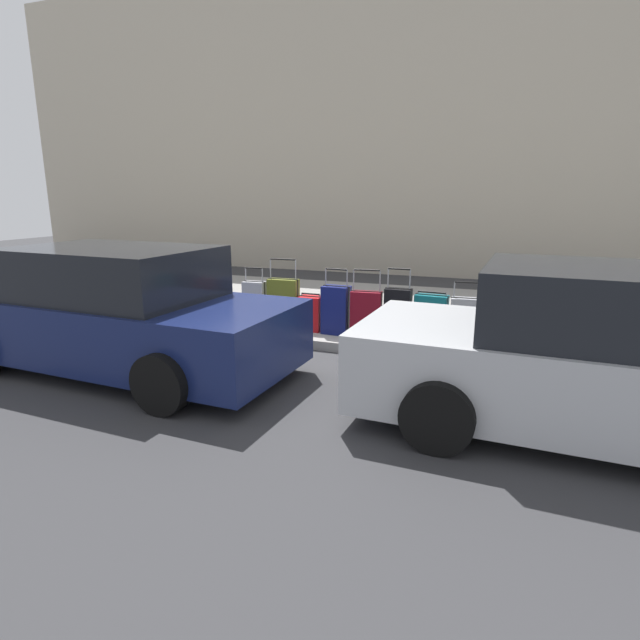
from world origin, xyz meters
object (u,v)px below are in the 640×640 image
Objects in this scene: suitcase_silver_1 at (466,323)px; suitcase_red_6 at (311,313)px; parked_car_silver_0 at (629,362)px; suitcase_olive_0 at (501,328)px; fire_hydrant at (211,294)px; suitcase_teal_2 at (431,319)px; suitcase_navy_5 at (336,310)px; suitcase_silver_8 at (255,304)px; suitcase_black_3 at (398,314)px; suitcase_maroon_4 at (366,314)px; parked_car_navy_1 at (116,313)px; bollard_post at (174,296)px; suitcase_olive_7 at (284,303)px.

suitcase_silver_1 is 1.55× the size of suitcase_red_6.
suitcase_silver_1 is 0.19× the size of parked_car_silver_0.
suitcase_olive_0 is 1.05× the size of fire_hydrant.
suitcase_navy_5 reaches higher than suitcase_teal_2.
suitcase_silver_8 is (2.72, 0.05, 0.02)m from suitcase_teal_2.
suitcase_olive_0 is 0.99× the size of suitcase_silver_1.
suitcase_black_3 is 3.08m from fire_hydrant.
suitcase_navy_5 is (1.87, -0.04, 0.02)m from suitcase_silver_1.
suitcase_navy_5 is at bearing -179.41° from suitcase_silver_8.
suitcase_silver_8 is at bearing -0.52° from suitcase_silver_1.
fire_hydrant is (3.54, 0.01, 0.11)m from suitcase_teal_2.
suitcase_navy_5 is 1.05× the size of suitcase_silver_8.
suitcase_olive_0 is 0.91× the size of suitcase_navy_5.
parked_car_silver_0 reaches higher than suitcase_red_6.
parked_car_silver_0 is at bearing 145.21° from suitcase_maroon_4.
suitcase_olive_0 is 0.19× the size of parked_car_navy_1.
suitcase_maroon_4 reaches higher than bollard_post.
parked_car_silver_0 reaches higher than parked_car_navy_1.
suitcase_red_6 is at bearing -5.01° from suitcase_maroon_4.
suitcase_silver_8 is (0.46, 0.08, -0.03)m from suitcase_olive_7.
fire_hydrant is (4.03, -0.08, 0.11)m from suitcase_silver_1.
suitcase_teal_2 reaches higher than suitcase_red_6.
suitcase_red_6 is 0.73× the size of bollard_post.
suitcase_teal_2 is at bearing -149.51° from parked_car_navy_1.
parked_car_silver_0 is 1.04× the size of parked_car_navy_1.
suitcase_teal_2 is (0.48, -0.08, -0.00)m from suitcase_silver_1.
fire_hydrant is 0.63m from bollard_post.
suitcase_maroon_4 is 1.07× the size of suitcase_silver_8.
parked_car_navy_1 is (1.32, 2.14, 0.20)m from suitcase_olive_7.
suitcase_silver_8 is at bearing -175.84° from bollard_post.
suitcase_olive_0 reaches higher than fire_hydrant.
suitcase_olive_7 reaches higher than suitcase_silver_8.
suitcase_silver_8 is (2.26, 0.01, -0.01)m from suitcase_black_3.
suitcase_silver_8 reaches higher than suitcase_silver_1.
suitcase_red_6 is 2.78m from parked_car_navy_1.
suitcase_maroon_4 is at bearing 179.36° from suitcase_silver_8.
suitcase_teal_2 is at bearing -174.72° from suitcase_black_3.
suitcase_black_3 is 3.75m from parked_car_navy_1.
suitcase_silver_1 is at bearing 8.38° from suitcase_olive_0.
suitcase_black_3 is 1.29× the size of bollard_post.
parked_car_silver_0 is (-1.09, 2.09, 0.31)m from suitcase_olive_0.
bollard_post is at bearing 5.58° from suitcase_olive_7.
suitcase_silver_1 is 1.87m from suitcase_navy_5.
suitcase_navy_5 is at bearing -4.17° from suitcase_maroon_4.
suitcase_silver_1 is 0.94m from suitcase_black_3.
suitcase_silver_1 is 0.19× the size of parked_car_navy_1.
suitcase_black_3 reaches higher than suitcase_teal_2.
suitcase_maroon_4 is at bearing 174.99° from suitcase_red_6.
suitcase_navy_5 is 3.03m from parked_car_navy_1.
parked_car_silver_0 reaches higher than suitcase_silver_1.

